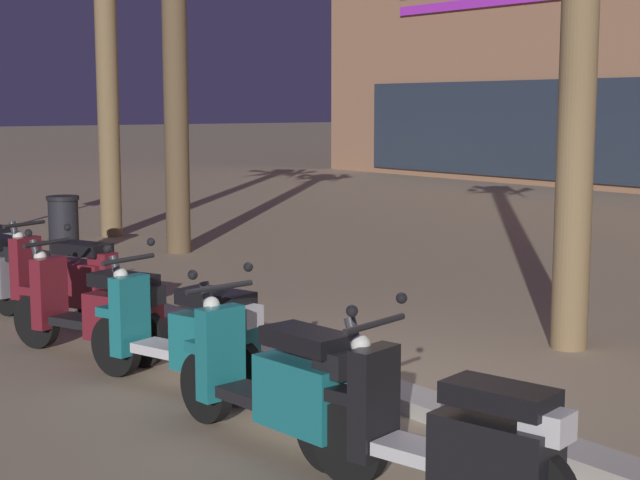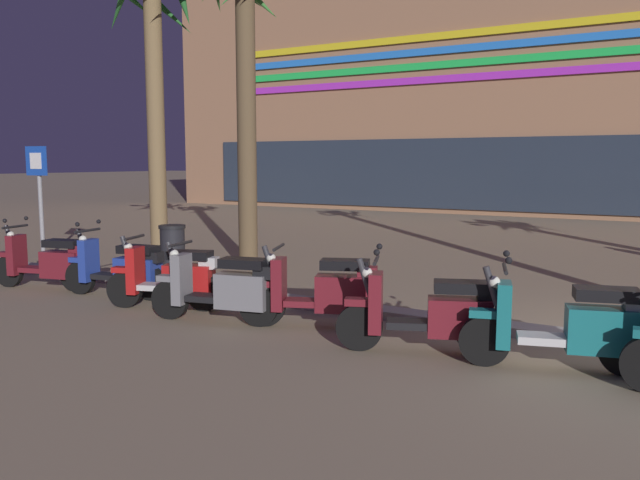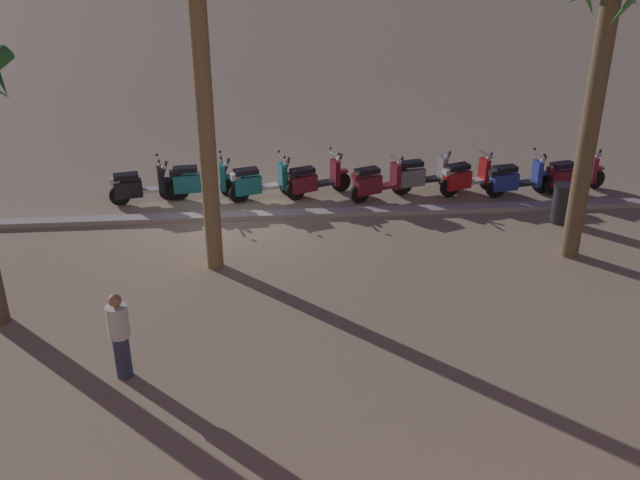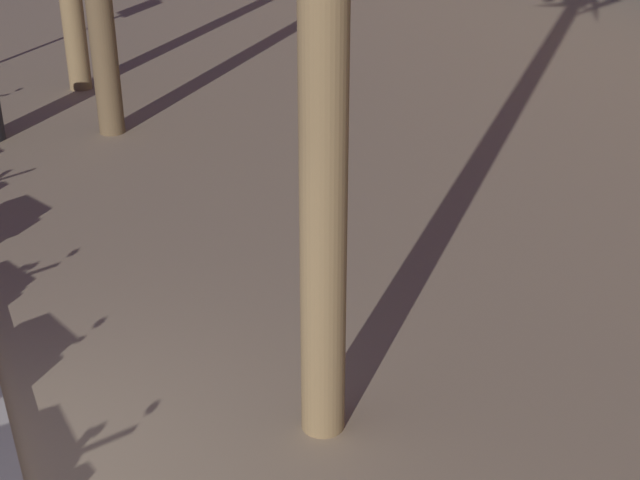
% 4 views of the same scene
% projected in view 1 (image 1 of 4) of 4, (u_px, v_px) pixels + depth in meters
% --- Properties ---
extents(ground_plane, '(200.00, 200.00, 0.00)m').
position_uv_depth(ground_plane, '(354.00, 391.00, 7.87)').
color(ground_plane, '#9E896B').
extents(curb_strip, '(60.00, 0.36, 0.12)m').
position_uv_depth(curb_strip, '(360.00, 383.00, 7.90)').
color(curb_strip, '#ADA89E').
rests_on(curb_strip, ground).
extents(scooter_maroon_tail_end, '(1.65, 0.84, 1.04)m').
position_uv_depth(scooter_maroon_tail_end, '(65.00, 280.00, 10.26)').
color(scooter_maroon_tail_end, black).
rests_on(scooter_maroon_tail_end, ground).
extents(scooter_maroon_lead_nearest, '(1.74, 0.87, 1.17)m').
position_uv_depth(scooter_maroon_lead_nearest, '(99.00, 311.00, 8.83)').
color(scooter_maroon_lead_nearest, black).
rests_on(scooter_maroon_lead_nearest, ground).
extents(scooter_teal_second_in_line, '(1.81, 0.79, 1.17)m').
position_uv_depth(scooter_teal_second_in_line, '(187.00, 336.00, 7.78)').
color(scooter_teal_second_in_line, black).
rests_on(scooter_teal_second_in_line, ground).
extents(scooter_teal_last_in_row, '(1.82, 0.56, 1.17)m').
position_uv_depth(scooter_teal_last_in_row, '(277.00, 383.00, 6.46)').
color(scooter_teal_last_in_row, black).
rests_on(scooter_teal_last_in_row, ground).
extents(scooter_black_mid_centre, '(1.72, 0.68, 1.17)m').
position_uv_depth(scooter_black_mid_centre, '(454.00, 440.00, 5.42)').
color(scooter_black_mid_centre, black).
rests_on(scooter_black_mid_centre, ground).
extents(litter_bin, '(0.48, 0.48, 0.95)m').
position_uv_depth(litter_bin, '(64.00, 227.00, 14.57)').
color(litter_bin, '#232328').
rests_on(litter_bin, ground).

